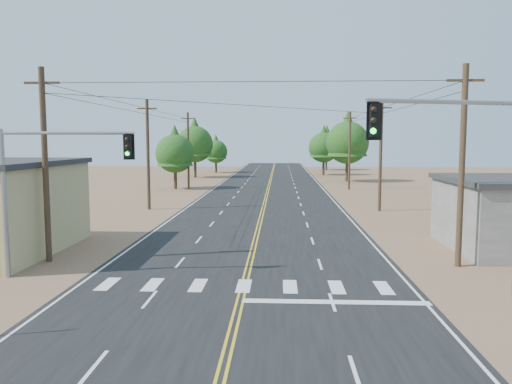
{
  "coord_description": "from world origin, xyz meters",
  "views": [
    {
      "loc": [
        1.54,
        -13.02,
        6.27
      ],
      "look_at": [
        0.24,
        14.04,
        3.5
      ],
      "focal_mm": 35.0,
      "sensor_mm": 36.0,
      "label": 1
    }
  ],
  "objects": [
    {
      "name": "tree_left_near",
      "position": [
        -12.23,
        51.86,
        5.16
      ],
      "size": [
        5.06,
        5.06,
        8.44
      ],
      "color": "#3F2D1E",
      "rests_on": "ground"
    },
    {
      "name": "utility_pole_right_mid",
      "position": [
        10.5,
        32.0,
        5.12
      ],
      "size": [
        1.8,
        0.3,
        10.0
      ],
      "color": "#4C3826",
      "rests_on": "ground"
    },
    {
      "name": "utility_pole_left_near",
      "position": [
        -10.5,
        12.0,
        5.12
      ],
      "size": [
        1.8,
        0.3,
        10.0
      ],
      "color": "#4C3826",
      "rests_on": "ground"
    },
    {
      "name": "signal_mast_right",
      "position": [
        9.12,
        6.41,
        5.38
      ],
      "size": [
        6.56,
        2.18,
        7.93
      ],
      "rotation": [
        0.0,
        0.0,
        0.28
      ],
      "color": "gray",
      "rests_on": "ground"
    },
    {
      "name": "utility_pole_left_mid",
      "position": [
        -10.5,
        32.0,
        5.12
      ],
      "size": [
        1.8,
        0.3,
        10.0
      ],
      "color": "#4C3826",
      "rests_on": "ground"
    },
    {
      "name": "utility_pole_right_far",
      "position": [
        10.5,
        52.0,
        5.12
      ],
      "size": [
        1.8,
        0.3,
        10.0
      ],
      "color": "#4C3826",
      "rests_on": "ground"
    },
    {
      "name": "signal_mast_left",
      "position": [
        -9.26,
        9.11,
        4.64
      ],
      "size": [
        6.02,
        0.87,
        6.82
      ],
      "rotation": [
        0.0,
        0.0,
        0.11
      ],
      "color": "gray",
      "rests_on": "ground"
    },
    {
      "name": "tree_right_mid",
      "position": [
        9.59,
        79.85,
        5.67
      ],
      "size": [
        5.56,
        5.56,
        9.27
      ],
      "color": "#3F2D1E",
      "rests_on": "ground"
    },
    {
      "name": "utility_pole_right_near",
      "position": [
        10.5,
        12.0,
        5.12
      ],
      "size": [
        1.8,
        0.3,
        10.0
      ],
      "color": "#4C3826",
      "rests_on": "ground"
    },
    {
      "name": "tree_left_far",
      "position": [
        -11.22,
        85.83,
        4.67
      ],
      "size": [
        4.58,
        4.58,
        7.63
      ],
      "color": "#3F2D1E",
      "rests_on": "ground"
    },
    {
      "name": "tree_right_near",
      "position": [
        11.94,
        64.98,
        6.71
      ],
      "size": [
        6.58,
        6.58,
        10.97
      ],
      "color": "#3F2D1E",
      "rests_on": "ground"
    },
    {
      "name": "road",
      "position": [
        0.0,
        30.0,
        0.01
      ],
      "size": [
        15.0,
        200.0,
        0.02
      ],
      "primitive_type": "cube",
      "color": "black",
      "rests_on": "ground"
    },
    {
      "name": "tree_left_mid",
      "position": [
        -13.1,
        72.34,
        6.38
      ],
      "size": [
        6.26,
        6.26,
        10.43
      ],
      "color": "#3F2D1E",
      "rests_on": "ground"
    },
    {
      "name": "ground",
      "position": [
        0.0,
        0.0,
        0.0
      ],
      "size": [
        220.0,
        220.0,
        0.0
      ],
      "primitive_type": "plane",
      "color": "#8B654B",
      "rests_on": "ground"
    },
    {
      "name": "utility_pole_left_far",
      "position": [
        -10.5,
        52.0,
        5.12
      ],
      "size": [
        1.8,
        0.3,
        10.0
      ],
      "color": "#4C3826",
      "rests_on": "ground"
    },
    {
      "name": "tree_right_far",
      "position": [
        11.6,
        96.07,
        5.98
      ],
      "size": [
        5.86,
        5.86,
        9.77
      ],
      "color": "#3F2D1E",
      "rests_on": "ground"
    }
  ]
}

